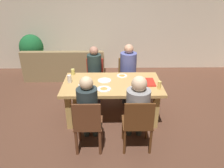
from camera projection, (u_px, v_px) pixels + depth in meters
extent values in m
plane|color=brown|center=(112.00, 116.00, 4.27)|extent=(20.00, 20.00, 0.00)
cube|color=beige|center=(111.00, 20.00, 6.10)|extent=(7.50, 0.12, 2.85)
cube|color=tan|center=(112.00, 84.00, 3.97)|extent=(1.81, 1.01, 0.05)
cube|color=tan|center=(69.00, 112.00, 3.79)|extent=(0.10, 0.10, 0.67)
cube|color=tan|center=(156.00, 111.00, 3.81)|extent=(0.10, 0.10, 0.67)
cube|color=tan|center=(75.00, 93.00, 4.45)|extent=(0.10, 0.10, 0.67)
cube|color=tan|center=(149.00, 92.00, 4.47)|extent=(0.10, 0.10, 0.67)
cylinder|color=#AB2C1F|center=(102.00, 90.00, 4.80)|extent=(0.04, 0.04, 0.44)
cylinder|color=#AB2C1F|center=(87.00, 90.00, 4.80)|extent=(0.04, 0.04, 0.44)
cylinder|color=#AB2C1F|center=(103.00, 84.00, 5.10)|extent=(0.04, 0.04, 0.44)
cylinder|color=#AB2C1F|center=(88.00, 84.00, 5.09)|extent=(0.04, 0.04, 0.44)
cube|color=#AB2C1F|center=(95.00, 78.00, 4.85)|extent=(0.40, 0.38, 0.02)
cube|color=#AB2C1F|center=(95.00, 67.00, 4.92)|extent=(0.38, 0.03, 0.39)
cylinder|color=#363447|center=(98.00, 93.00, 4.65)|extent=(0.10, 0.10, 0.46)
cylinder|color=#363447|center=(91.00, 93.00, 4.65)|extent=(0.10, 0.10, 0.46)
cube|color=#363447|center=(94.00, 78.00, 4.67)|extent=(0.28, 0.34, 0.11)
cylinder|color=#253634|center=(94.00, 65.00, 4.72)|extent=(0.31, 0.31, 0.48)
sphere|color=#A9735F|center=(94.00, 51.00, 4.58)|extent=(0.19, 0.19, 0.19)
cylinder|color=#583217|center=(123.00, 128.00, 3.56)|extent=(0.04, 0.04, 0.44)
cylinder|color=#583217|center=(147.00, 128.00, 3.57)|extent=(0.04, 0.04, 0.44)
cylinder|color=#583217|center=(124.00, 142.00, 3.25)|extent=(0.04, 0.04, 0.44)
cylinder|color=#583217|center=(151.00, 142.00, 3.25)|extent=(0.04, 0.04, 0.44)
cube|color=#583217|center=(137.00, 123.00, 3.31)|extent=(0.45, 0.40, 0.02)
cube|color=#583217|center=(139.00, 117.00, 3.04)|extent=(0.43, 0.03, 0.44)
cylinder|color=#343B37|center=(129.00, 123.00, 3.66)|extent=(0.10, 0.10, 0.46)
cylinder|color=#343B37|center=(139.00, 123.00, 3.66)|extent=(0.10, 0.10, 0.46)
cube|color=#343B37|center=(136.00, 114.00, 3.42)|extent=(0.32, 0.30, 0.11)
cylinder|color=gray|center=(138.00, 105.00, 3.17)|extent=(0.35, 0.35, 0.50)
sphere|color=beige|center=(139.00, 84.00, 3.02)|extent=(0.23, 0.23, 0.23)
cylinder|color=brown|center=(79.00, 129.00, 3.54)|extent=(0.05, 0.05, 0.44)
cylinder|color=brown|center=(101.00, 129.00, 3.54)|extent=(0.05, 0.05, 0.44)
cylinder|color=brown|center=(77.00, 143.00, 3.23)|extent=(0.05, 0.05, 0.44)
cylinder|color=brown|center=(100.00, 142.00, 3.24)|extent=(0.05, 0.05, 0.44)
cube|color=brown|center=(89.00, 123.00, 3.29)|extent=(0.42, 0.40, 0.02)
cube|color=brown|center=(87.00, 118.00, 3.02)|extent=(0.40, 0.03, 0.44)
cylinder|color=#324341|center=(86.00, 124.00, 3.64)|extent=(0.10, 0.10, 0.46)
cylinder|color=#324341|center=(95.00, 124.00, 3.64)|extent=(0.10, 0.10, 0.46)
cube|color=#324341|center=(89.00, 115.00, 3.40)|extent=(0.28, 0.30, 0.11)
cylinder|color=#283437|center=(87.00, 105.00, 3.15)|extent=(0.31, 0.31, 0.53)
sphere|color=beige|center=(86.00, 83.00, 3.00)|extent=(0.20, 0.20, 0.20)
cylinder|color=brown|center=(137.00, 91.00, 4.78)|extent=(0.04, 0.04, 0.44)
cylinder|color=brown|center=(120.00, 91.00, 4.77)|extent=(0.04, 0.04, 0.44)
cylinder|color=brown|center=(135.00, 84.00, 5.10)|extent=(0.04, 0.04, 0.44)
cylinder|color=brown|center=(119.00, 84.00, 5.10)|extent=(0.04, 0.04, 0.44)
cube|color=brown|center=(128.00, 78.00, 4.84)|extent=(0.43, 0.41, 0.02)
cube|color=brown|center=(127.00, 66.00, 4.92)|extent=(0.41, 0.03, 0.39)
cylinder|color=#323C48|center=(133.00, 94.00, 4.64)|extent=(0.10, 0.10, 0.46)
cylinder|color=#323C48|center=(125.00, 94.00, 4.63)|extent=(0.10, 0.10, 0.46)
cube|color=#323C48|center=(129.00, 79.00, 4.66)|extent=(0.32, 0.35, 0.11)
cylinder|color=#535CA1|center=(128.00, 65.00, 4.70)|extent=(0.36, 0.36, 0.52)
sphere|color=tan|center=(129.00, 49.00, 4.55)|extent=(0.20, 0.20, 0.20)
cube|color=red|center=(145.00, 82.00, 3.97)|extent=(0.35, 0.35, 0.02)
cylinder|color=white|center=(105.00, 80.00, 4.05)|extent=(0.25, 0.25, 0.01)
cylinder|color=white|center=(84.00, 85.00, 3.88)|extent=(0.20, 0.20, 0.01)
cylinder|color=white|center=(104.00, 89.00, 3.72)|extent=(0.25, 0.25, 0.01)
cone|color=#D98F40|center=(104.00, 88.00, 3.72)|extent=(0.13, 0.13, 0.02)
cylinder|color=white|center=(122.00, 76.00, 4.25)|extent=(0.20, 0.20, 0.01)
cone|color=#C48536|center=(122.00, 75.00, 4.24)|extent=(0.12, 0.12, 0.02)
cylinder|color=silver|center=(69.00, 79.00, 3.95)|extent=(0.07, 0.07, 0.14)
cylinder|color=#E4C165|center=(159.00, 85.00, 3.72)|extent=(0.06, 0.06, 0.14)
cylinder|color=silver|center=(83.00, 90.00, 3.54)|extent=(0.07, 0.07, 0.14)
cylinder|color=#DACB65|center=(73.00, 72.00, 4.28)|extent=(0.07, 0.07, 0.12)
cube|color=olive|center=(66.00, 70.00, 5.97)|extent=(2.11, 0.79, 0.41)
cube|color=olive|center=(62.00, 59.00, 5.52)|extent=(2.11, 0.16, 0.41)
cube|color=olive|center=(30.00, 60.00, 5.83)|extent=(0.20, 0.75, 0.18)
cube|color=olive|center=(100.00, 59.00, 5.86)|extent=(0.20, 0.75, 0.18)
cylinder|color=gray|center=(35.00, 69.00, 6.14)|extent=(0.35, 0.35, 0.33)
cylinder|color=brown|center=(34.00, 60.00, 6.03)|extent=(0.05, 0.05, 0.21)
ellipsoid|color=#1A5E2E|center=(31.00, 47.00, 5.87)|extent=(0.64, 0.64, 0.70)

